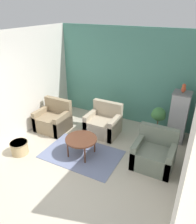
# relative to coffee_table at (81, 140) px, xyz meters

# --- Properties ---
(ground_plane) EXTENTS (20.00, 20.00, 0.00)m
(ground_plane) POSITION_rel_coffee_table_xyz_m (0.18, -1.17, -0.41)
(ground_plane) COLOR beige
(ground_plane) RESTS_ON ground
(wall_back_accent) EXTENTS (4.23, 0.06, 2.71)m
(wall_back_accent) POSITION_rel_coffee_table_xyz_m (0.18, 2.21, 0.94)
(wall_back_accent) COLOR #4C897A
(wall_back_accent) RESTS_ON ground_plane
(wall_left) EXTENTS (0.06, 3.35, 2.71)m
(wall_left) POSITION_rel_coffee_table_xyz_m (-1.91, 0.50, 0.94)
(wall_left) COLOR silver
(wall_left) RESTS_ON ground_plane
(area_rug) EXTENTS (1.80, 1.17, 0.01)m
(area_rug) POSITION_rel_coffee_table_xyz_m (-0.00, 0.00, -0.41)
(area_rug) COLOR slate
(area_rug) RESTS_ON ground_plane
(coffee_table) EXTENTS (0.73, 0.73, 0.46)m
(coffee_table) POSITION_rel_coffee_table_xyz_m (0.00, 0.00, 0.00)
(coffee_table) COLOR #512D1E
(coffee_table) RESTS_ON ground_plane
(armchair_left) EXTENTS (0.84, 0.74, 0.84)m
(armchair_left) POSITION_rel_coffee_table_xyz_m (-1.32, 0.66, -0.13)
(armchair_left) COLOR #8E7A5B
(armchair_left) RESTS_ON ground_plane
(armchair_right) EXTENTS (0.84, 0.74, 0.84)m
(armchair_right) POSITION_rel_coffee_table_xyz_m (1.59, 0.41, -0.13)
(armchair_right) COLOR slate
(armchair_right) RESTS_ON ground_plane
(armchair_middle) EXTENTS (0.84, 0.74, 0.84)m
(armchair_middle) POSITION_rel_coffee_table_xyz_m (0.02, 1.12, -0.13)
(armchair_middle) COLOR tan
(armchair_middle) RESTS_ON ground_plane
(birdcage) EXTENTS (0.45, 0.45, 1.32)m
(birdcage) POSITION_rel_coffee_table_xyz_m (1.83, 1.71, 0.24)
(birdcage) COLOR slate
(birdcage) RESTS_ON ground_plane
(parrot) EXTENTS (0.10, 0.19, 0.23)m
(parrot) POSITION_rel_coffee_table_xyz_m (1.83, 1.72, 1.00)
(parrot) COLOR #D14C2D
(parrot) RESTS_ON birdcage
(potted_plant) EXTENTS (0.39, 0.36, 0.83)m
(potted_plant) POSITION_rel_coffee_table_xyz_m (1.35, 1.65, 0.14)
(potted_plant) COLOR #66605B
(potted_plant) RESTS_ON ground_plane
(wicker_basket) EXTENTS (0.41, 0.41, 0.30)m
(wicker_basket) POSITION_rel_coffee_table_xyz_m (-1.34, -0.63, -0.25)
(wicker_basket) COLOR tan
(wicker_basket) RESTS_ON ground_plane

